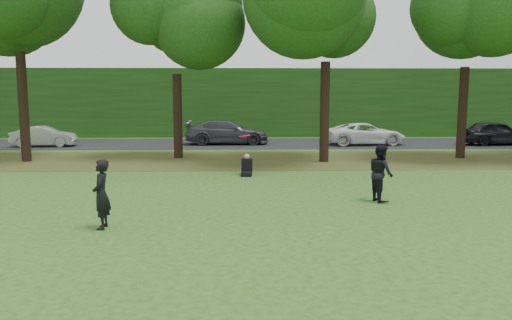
% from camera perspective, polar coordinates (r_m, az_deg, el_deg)
% --- Properties ---
extents(ground, '(120.00, 120.00, 0.00)m').
position_cam_1_polar(ground, '(11.24, -2.46, -8.75)').
color(ground, '#2E561B').
rests_on(ground, ground).
extents(leaf_litter, '(60.00, 7.00, 0.01)m').
position_cam_1_polar(leaf_litter, '(23.99, -1.99, 0.01)').
color(leaf_litter, '#49401A').
rests_on(leaf_litter, ground).
extents(street, '(70.00, 7.00, 0.02)m').
position_cam_1_polar(street, '(31.94, -1.89, 1.91)').
color(street, black).
rests_on(street, ground).
extents(far_hedge, '(70.00, 3.00, 5.00)m').
position_cam_1_polar(far_hedge, '(37.79, -1.86, 6.57)').
color(far_hedge, '#1D4814').
rests_on(far_hedge, ground).
extents(player_left, '(0.44, 0.63, 1.64)m').
position_cam_1_polar(player_left, '(12.24, -17.26, -3.78)').
color(player_left, black).
rests_on(player_left, ground).
extents(player_right, '(0.78, 0.93, 1.69)m').
position_cam_1_polar(player_right, '(15.14, 14.07, -1.45)').
color(player_right, black).
rests_on(player_right, ground).
extents(parked_cars, '(39.89, 3.41, 1.51)m').
position_cam_1_polar(parked_cars, '(30.80, 0.86, 3.03)').
color(parked_cars, black).
rests_on(parked_cars, street).
extents(frisbee, '(0.38, 0.38, 0.08)m').
position_cam_1_polar(frisbee, '(12.46, -1.31, 2.77)').
color(frisbee, '#EF1440').
rests_on(frisbee, ground).
extents(seated_person, '(0.46, 0.76, 0.83)m').
position_cam_1_polar(seated_person, '(19.50, -1.06, -0.83)').
color(seated_person, black).
rests_on(seated_person, ground).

